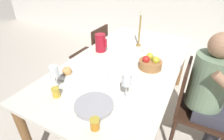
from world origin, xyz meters
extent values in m
plane|color=beige|center=(0.00, 0.00, 0.00)|extent=(20.00, 20.00, 0.00)
cube|color=silver|center=(0.00, 0.00, 0.72)|extent=(1.04, 2.01, 0.03)
cylinder|color=brown|center=(-0.46, -0.94, 0.35)|extent=(0.07, 0.07, 0.70)
cylinder|color=brown|center=(-0.46, 0.94, 0.35)|extent=(0.07, 0.07, 0.70)
cylinder|color=brown|center=(0.46, 0.94, 0.35)|extent=(0.07, 0.07, 0.70)
cylinder|color=#331E14|center=(0.96, 0.13, 0.20)|extent=(0.04, 0.04, 0.41)
cylinder|color=#331E14|center=(0.59, 0.13, 0.20)|extent=(0.04, 0.04, 0.41)
cylinder|color=#331E14|center=(0.59, -0.24, 0.20)|extent=(0.04, 0.04, 0.41)
cube|color=#331E14|center=(0.78, -0.05, 0.42)|extent=(0.42, 0.42, 0.03)
cube|color=#331E14|center=(0.58, -0.05, 0.65)|extent=(0.03, 0.39, 0.42)
cylinder|color=#331E14|center=(-0.96, 0.27, 0.20)|extent=(0.04, 0.04, 0.41)
cylinder|color=#331E14|center=(-0.96, 0.64, 0.20)|extent=(0.04, 0.04, 0.41)
cylinder|color=#331E14|center=(-0.59, 0.27, 0.20)|extent=(0.04, 0.04, 0.41)
cylinder|color=#331E14|center=(-0.59, 0.64, 0.20)|extent=(0.04, 0.04, 0.41)
cube|color=#331E14|center=(-0.78, 0.45, 0.42)|extent=(0.42, 0.42, 0.03)
cube|color=#331E14|center=(-0.58, 0.45, 0.65)|extent=(0.03, 0.39, 0.42)
cylinder|color=#33333D|center=(0.92, 0.02, 0.22)|extent=(0.09, 0.09, 0.44)
cube|color=#33333D|center=(0.85, -0.06, 0.48)|extent=(0.30, 0.34, 0.11)
cylinder|color=slate|center=(0.76, -0.06, 0.76)|extent=(0.30, 0.30, 0.46)
sphere|color=#A37556|center=(0.76, -0.06, 1.08)|extent=(0.19, 0.19, 0.19)
cylinder|color=#A31423|center=(-0.35, 0.08, 0.83)|extent=(0.12, 0.12, 0.20)
cube|color=#A31423|center=(-0.28, 0.08, 0.84)|extent=(0.02, 0.02, 0.09)
cone|color=#A31423|center=(-0.39, 0.08, 0.91)|extent=(0.04, 0.04, 0.04)
cylinder|color=white|center=(-0.29, -0.68, 0.74)|extent=(0.06, 0.06, 0.00)
cylinder|color=white|center=(-0.29, -0.68, 0.80)|extent=(0.01, 0.01, 0.11)
cylinder|color=white|center=(-0.29, -0.68, 0.89)|extent=(0.07, 0.07, 0.08)
cylinder|color=white|center=(0.24, -0.53, 0.74)|extent=(0.06, 0.06, 0.00)
cylinder|color=white|center=(0.24, -0.53, 0.80)|extent=(0.01, 0.01, 0.12)
cylinder|color=white|center=(0.24, -0.53, 0.90)|extent=(0.07, 0.07, 0.09)
cylinder|color=orange|center=(0.24, -0.53, 0.88)|extent=(0.06, 0.06, 0.05)
cylinder|color=white|center=(-0.05, -0.36, 0.74)|extent=(0.15, 0.15, 0.01)
cylinder|color=white|center=(-0.05, -0.36, 0.77)|extent=(0.09, 0.09, 0.05)
cube|color=white|center=(0.00, -0.36, 0.77)|extent=(0.01, 0.01, 0.03)
cylinder|color=white|center=(0.12, 0.28, 0.74)|extent=(0.15, 0.15, 0.01)
cylinder|color=white|center=(0.12, 0.28, 0.77)|extent=(0.09, 0.09, 0.05)
cube|color=white|center=(0.17, 0.28, 0.77)|extent=(0.01, 0.01, 0.03)
cylinder|color=#9E9EA3|center=(0.08, -0.72, 0.74)|extent=(0.26, 0.26, 0.02)
cylinder|color=#9E9EA3|center=(0.08, -0.72, 0.76)|extent=(0.27, 0.27, 0.01)
cylinder|color=white|center=(-0.34, -0.49, 0.74)|extent=(0.20, 0.20, 0.01)
sphere|color=tan|center=(-0.34, -0.49, 0.77)|extent=(0.08, 0.08, 0.08)
cylinder|color=#C67A1E|center=(0.19, -0.87, 0.77)|extent=(0.06, 0.06, 0.07)
cylinder|color=gold|center=(0.19, -0.87, 0.81)|extent=(0.06, 0.06, 0.01)
cylinder|color=gold|center=(-0.22, -0.75, 0.77)|extent=(0.06, 0.06, 0.07)
cylinder|color=gold|center=(-0.22, -0.75, 0.81)|extent=(0.06, 0.06, 0.01)
cylinder|color=#9E6B3D|center=(0.26, -0.02, 0.77)|extent=(0.21, 0.21, 0.08)
sphere|color=gold|center=(0.30, -0.03, 0.83)|extent=(0.07, 0.07, 0.07)
sphere|color=gold|center=(0.23, 0.02, 0.83)|extent=(0.07, 0.07, 0.07)
sphere|color=red|center=(0.22, -0.06, 0.83)|extent=(0.07, 0.07, 0.07)
cylinder|color=olive|center=(-0.02, 0.42, 0.74)|extent=(0.06, 0.06, 0.01)
cylinder|color=olive|center=(-0.02, 0.42, 0.92)|extent=(0.02, 0.02, 0.35)
cylinder|color=beige|center=(-0.02, 0.42, 1.12)|extent=(0.02, 0.02, 0.05)
camera|label=1|loc=(0.61, -1.44, 1.56)|focal=28.00mm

